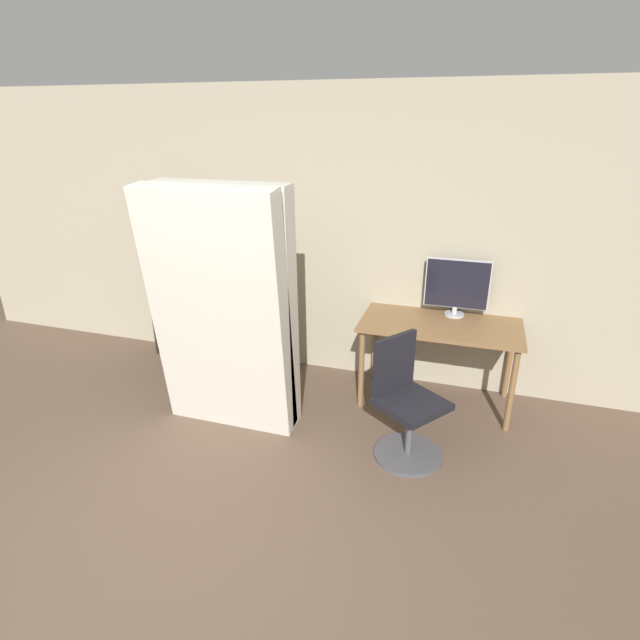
{
  "coord_description": "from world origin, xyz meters",
  "views": [
    {
      "loc": [
        1.61,
        -1.65,
        2.4
      ],
      "look_at": [
        0.61,
        1.53,
        1.05
      ],
      "focal_mm": 28.0,
      "sensor_mm": 36.0,
      "label": 1
    }
  ],
  "objects_px": {
    "bookshelf": "(184,275)",
    "mattress_far": "(230,309)",
    "office_chair": "(405,410)",
    "monitor": "(457,286)",
    "mattress_near": "(220,317)"
  },
  "relations": [
    {
      "from": "monitor",
      "to": "mattress_far",
      "type": "relative_size",
      "value": 0.28
    },
    {
      "from": "monitor",
      "to": "office_chair",
      "type": "xyz_separation_m",
      "value": [
        -0.25,
        -1.08,
        -0.66
      ]
    },
    {
      "from": "bookshelf",
      "to": "mattress_far",
      "type": "relative_size",
      "value": 0.86
    },
    {
      "from": "bookshelf",
      "to": "mattress_near",
      "type": "distance_m",
      "value": 1.59
    },
    {
      "from": "mattress_far",
      "to": "monitor",
      "type": "bearing_deg",
      "value": 30.65
    },
    {
      "from": "monitor",
      "to": "mattress_near",
      "type": "height_order",
      "value": "mattress_near"
    },
    {
      "from": "office_chair",
      "to": "mattress_near",
      "type": "distance_m",
      "value": 1.57
    },
    {
      "from": "office_chair",
      "to": "bookshelf",
      "type": "xyz_separation_m",
      "value": [
        -2.5,
        1.09,
        0.5
      ]
    },
    {
      "from": "office_chair",
      "to": "bookshelf",
      "type": "distance_m",
      "value": 2.77
    },
    {
      "from": "mattress_far",
      "to": "mattress_near",
      "type": "bearing_deg",
      "value": -90.0
    },
    {
      "from": "office_chair",
      "to": "bookshelf",
      "type": "relative_size",
      "value": 0.55
    },
    {
      "from": "monitor",
      "to": "bookshelf",
      "type": "bearing_deg",
      "value": 179.9
    },
    {
      "from": "bookshelf",
      "to": "mattress_far",
      "type": "bearing_deg",
      "value": -43.54
    },
    {
      "from": "mattress_near",
      "to": "bookshelf",
      "type": "bearing_deg",
      "value": 131.98
    },
    {
      "from": "office_chair",
      "to": "mattress_far",
      "type": "bearing_deg",
      "value": 176.86
    }
  ]
}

